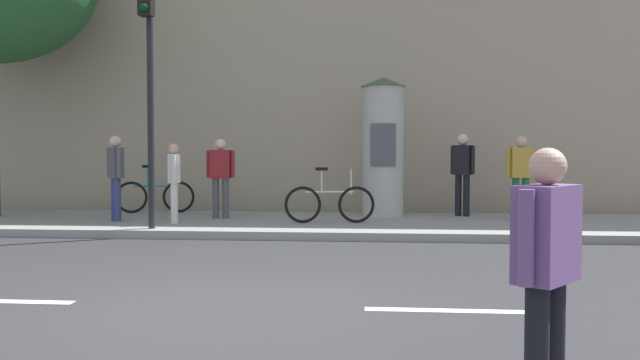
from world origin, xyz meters
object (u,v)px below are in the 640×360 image
(bicycle_upright, at_px, (330,203))
(pedestrian_near_pole, at_px, (116,171))
(bicycle_leaning, at_px, (155,196))
(pedestrian_in_dark_shirt, at_px, (546,261))
(pedestrian_with_backpack, at_px, (174,177))
(pedestrian_in_light_jacket, at_px, (463,168))
(pedestrian_in_red_top, at_px, (221,171))
(traffic_light, at_px, (148,60))
(poster_column, at_px, (383,146))
(pedestrian_tallest, at_px, (521,171))

(bicycle_upright, bearing_deg, pedestrian_near_pole, 179.83)
(pedestrian_near_pole, distance_m, bicycle_leaning, 1.91)
(pedestrian_in_dark_shirt, distance_m, pedestrian_with_backpack, 10.27)
(pedestrian_in_light_jacket, bearing_deg, bicycle_leaning, 178.88)
(pedestrian_near_pole, distance_m, pedestrian_in_red_top, 2.11)
(traffic_light, xyz_separation_m, poster_column, (4.20, 2.87, -1.53))
(pedestrian_in_dark_shirt, distance_m, pedestrian_in_red_top, 10.86)
(pedestrian_with_backpack, bearing_deg, traffic_light, -96.31)
(traffic_light, height_order, poster_column, traffic_light)
(bicycle_leaning, bearing_deg, pedestrian_tallest, -6.59)
(traffic_light, bearing_deg, bicycle_upright, 22.88)
(pedestrian_in_red_top, height_order, pedestrian_with_backpack, pedestrian_in_red_top)
(pedestrian_with_backpack, distance_m, pedestrian_tallest, 6.96)
(pedestrian_near_pole, height_order, bicycle_upright, pedestrian_near_pole)
(pedestrian_in_light_jacket, bearing_deg, pedestrian_tallest, -36.06)
(pedestrian_in_light_jacket, relative_size, bicycle_leaning, 1.02)
(pedestrian_tallest, xyz_separation_m, pedestrian_in_light_jacket, (-1.08, 0.78, 0.03))
(pedestrian_with_backpack, xyz_separation_m, pedestrian_in_light_jacket, (5.79, 1.92, 0.14))
(pedestrian_near_pole, height_order, pedestrian_tallest, pedestrian_tallest)
(pedestrian_in_red_top, bearing_deg, pedestrian_with_backpack, -124.57)
(pedestrian_in_dark_shirt, height_order, bicycle_leaning, pedestrian_in_dark_shirt)
(pedestrian_in_dark_shirt, xyz_separation_m, pedestrian_near_pole, (-6.29, 9.23, 0.24))
(pedestrian_with_backpack, height_order, bicycle_upright, pedestrian_with_backpack)
(poster_column, bearing_deg, pedestrian_in_dark_shirt, -85.08)
(pedestrian_in_light_jacket, distance_m, bicycle_leaning, 6.91)
(pedestrian_near_pole, distance_m, pedestrian_tallest, 8.20)
(pedestrian_near_pole, bearing_deg, pedestrian_tallest, 6.11)
(traffic_light, height_order, pedestrian_in_light_jacket, traffic_light)
(pedestrian_in_light_jacket, xyz_separation_m, bicycle_leaning, (-6.88, 0.14, -0.65))
(pedestrian_in_light_jacket, bearing_deg, traffic_light, -153.08)
(traffic_light, distance_m, pedestrian_with_backpack, 2.40)
(pedestrian_in_red_top, bearing_deg, poster_column, 12.98)
(pedestrian_in_red_top, relative_size, pedestrian_tallest, 0.97)
(pedestrian_in_dark_shirt, relative_size, pedestrian_tallest, 0.92)
(traffic_light, bearing_deg, pedestrian_near_pole, 130.95)
(pedestrian_with_backpack, relative_size, bicycle_upright, 0.88)
(traffic_light, relative_size, pedestrian_in_red_top, 2.74)
(pedestrian_tallest, bearing_deg, pedestrian_in_light_jacket, 143.94)
(pedestrian_with_backpack, distance_m, bicycle_leaning, 2.38)
(pedestrian_in_red_top, relative_size, pedestrian_with_backpack, 1.07)
(pedestrian_near_pole, bearing_deg, pedestrian_in_red_top, 20.52)
(poster_column, bearing_deg, bicycle_upright, -124.21)
(pedestrian_in_dark_shirt, bearing_deg, poster_column, 94.92)
(poster_column, height_order, pedestrian_with_backpack, poster_column)
(pedestrian_in_dark_shirt, xyz_separation_m, bicycle_leaning, (-6.09, 11.02, -0.39))
(pedestrian_tallest, bearing_deg, pedestrian_in_dark_shirt, -100.47)
(traffic_light, xyz_separation_m, pedestrian_tallest, (6.99, 2.22, -2.04))
(traffic_light, height_order, bicycle_leaning, traffic_light)
(pedestrian_with_backpack, bearing_deg, pedestrian_in_light_jacket, 18.33)
(traffic_light, relative_size, bicycle_leaning, 2.62)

